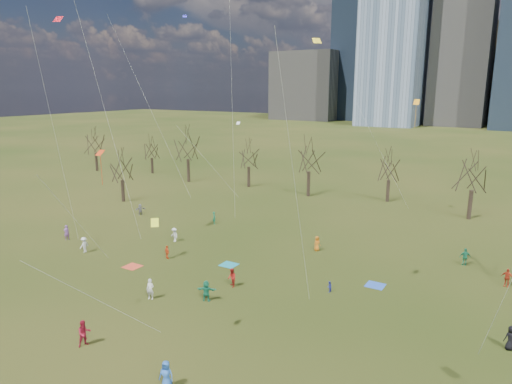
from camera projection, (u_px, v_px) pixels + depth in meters
The scene contains 23 objects.
ground at pixel (180, 304), 37.07m from camera, with size 500.00×500.00×0.00m, color black.
downtown_skyline at pixel (479, 38), 205.35m from camera, with size 212.50×78.00×118.00m.
bare_tree_row at pixel (344, 165), 66.81m from camera, with size 113.04×29.80×9.50m.
blanket_teal at pixel (229, 265), 45.24m from camera, with size 1.60×1.50×0.03m, color teal.
blanket_navy at pixel (375, 285), 40.54m from camera, with size 1.60×1.50×0.03m, color blue.
blanket_crimson at pixel (132, 267), 44.78m from camera, with size 1.60×1.50×0.03m, color #D04329.
person_0 at pixel (166, 375), 26.50m from camera, with size 0.85×0.56×1.75m, color #295EB5.
person_1 at pixel (150, 289), 37.76m from camera, with size 0.64×0.42×1.77m, color silver.
person_2 at pixel (84, 333), 30.90m from camera, with size 0.90×0.70×1.86m, color maroon.
person_4 at pixel (167, 252), 46.75m from camera, with size 0.83×0.34×1.41m, color #E34819.
person_5 at pixel (206, 291), 37.43m from camera, with size 1.65×0.52×1.78m, color #1B7C58.
person_6 at pixel (511, 338), 30.43m from camera, with size 0.84×0.54×1.71m, color black.
person_7 at pixel (66, 232), 52.55m from camera, with size 0.64×0.42×1.76m, color #8851A3.
person_8 at pixel (329, 287), 39.16m from camera, with size 0.47×0.37×0.97m, color #292EB2.
person_9 at pixel (174, 235), 51.97m from camera, with size 1.04×0.60×1.62m, color silver.
person_10 at pixel (507, 278), 40.17m from camera, with size 0.98×0.41×1.67m, color #B6321A.
person_11 at pixel (140, 209), 62.82m from camera, with size 1.45×0.46×1.56m, color slate.
person_12 at pixel (317, 243), 49.04m from camera, with size 0.79×0.51×1.61m, color orange.
person_13 at pixel (214, 218), 58.70m from camera, with size 0.59×0.39×1.61m, color #186C47.
person_14 at pixel (232, 278), 40.08m from camera, with size 0.83×0.65×1.71m, color #B21E19.
person_15 at pixel (84, 245), 48.56m from camera, with size 1.09×0.62×1.68m, color silver.
person_16 at pixel (465, 257), 44.95m from camera, with size 1.03×0.43×1.77m, color #19724C.
kites_airborne at pixel (282, 132), 40.41m from camera, with size 56.76×49.44×32.67m.
Camera 1 is at (22.92, -25.99, 17.18)m, focal length 32.00 mm.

